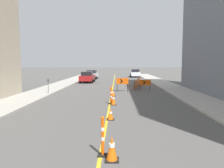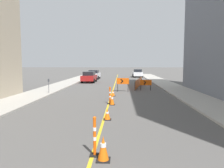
% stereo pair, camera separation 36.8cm
% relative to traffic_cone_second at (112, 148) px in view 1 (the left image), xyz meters
% --- Properties ---
extents(lane_stripe, '(0.12, 56.49, 0.01)m').
position_rel_traffic_cone_second_xyz_m(lane_stripe, '(-0.36, 20.81, -0.36)').
color(lane_stripe, gold).
rests_on(lane_stripe, ground_plane).
extents(sidewalk_left, '(2.86, 56.49, 0.12)m').
position_rel_traffic_cone_second_xyz_m(sidewalk_left, '(-7.11, 20.81, -0.30)').
color(sidewalk_left, '#ADA89E').
rests_on(sidewalk_left, ground_plane).
extents(sidewalk_right, '(2.86, 56.49, 0.12)m').
position_rel_traffic_cone_second_xyz_m(sidewalk_right, '(6.40, 20.81, -0.30)').
color(sidewalk_right, '#ADA89E').
rests_on(sidewalk_right, ground_plane).
extents(traffic_cone_second, '(0.41, 0.41, 0.73)m').
position_rel_traffic_cone_second_xyz_m(traffic_cone_second, '(0.00, 0.00, 0.00)').
color(traffic_cone_second, black).
rests_on(traffic_cone_second, ground_plane).
extents(traffic_cone_third, '(0.38, 0.38, 0.56)m').
position_rel_traffic_cone_second_xyz_m(traffic_cone_third, '(-0.18, 4.57, -0.08)').
color(traffic_cone_third, black).
rests_on(traffic_cone_third, ground_plane).
extents(traffic_cone_fourth, '(0.39, 0.39, 0.73)m').
position_rel_traffic_cone_second_xyz_m(traffic_cone_fourth, '(-0.10, 8.48, 0.00)').
color(traffic_cone_fourth, black).
rests_on(traffic_cone_fourth, ground_plane).
extents(traffic_cone_fifth, '(0.42, 0.42, 0.49)m').
position_rel_traffic_cone_second_xyz_m(traffic_cone_fifth, '(-0.19, 12.42, -0.12)').
color(traffic_cone_fifth, black).
rests_on(traffic_cone_fifth, ground_plane).
extents(delineator_post_front, '(0.30, 0.30, 1.22)m').
position_rel_traffic_cone_second_xyz_m(delineator_post_front, '(-0.29, 0.32, 0.17)').
color(delineator_post_front, black).
rests_on(delineator_post_front, ground_plane).
extents(delineator_post_rear, '(0.37, 0.37, 1.20)m').
position_rel_traffic_cone_second_xyz_m(delineator_post_rear, '(-0.27, 8.82, 0.16)').
color(delineator_post_rear, black).
rests_on(delineator_post_rear, ground_plane).
extents(arrow_barricade_primary, '(1.21, 0.12, 1.34)m').
position_rel_traffic_cone_second_xyz_m(arrow_barricade_primary, '(0.66, 15.40, 0.62)').
color(arrow_barricade_primary, '#EF560C').
rests_on(arrow_barricade_primary, ground_plane).
extents(arrow_barricade_secondary, '(1.19, 0.17, 1.10)m').
position_rel_traffic_cone_second_xyz_m(arrow_barricade_secondary, '(3.03, 16.40, 0.42)').
color(arrow_barricade_secondary, '#EF560C').
rests_on(arrow_barricade_secondary, ground_plane).
extents(safety_mesh_fence, '(1.53, 8.52, 0.95)m').
position_rel_traffic_cone_second_xyz_m(safety_mesh_fence, '(2.65, 20.49, 0.12)').
color(safety_mesh_fence, '#EF560C').
rests_on(safety_mesh_fence, ground_plane).
extents(parked_car_curb_near, '(1.94, 4.33, 1.59)m').
position_rel_traffic_cone_second_xyz_m(parked_car_curb_near, '(-4.21, 25.72, 0.44)').
color(parked_car_curb_near, maroon).
rests_on(parked_car_curb_near, ground_plane).
extents(parked_car_curb_mid, '(2.01, 4.38, 1.59)m').
position_rel_traffic_cone_second_xyz_m(parked_car_curb_mid, '(-4.37, 32.52, 0.44)').
color(parked_car_curb_mid, silver).
rests_on(parked_car_curb_mid, ground_plane).
extents(parked_car_curb_far, '(1.93, 4.30, 1.59)m').
position_rel_traffic_cone_second_xyz_m(parked_car_curb_far, '(3.78, 38.21, 0.44)').
color(parked_car_curb_far, silver).
rests_on(parked_car_curb_far, ground_plane).
extents(parking_meter_near_curb, '(0.12, 0.11, 1.31)m').
position_rel_traffic_cone_second_xyz_m(parking_meter_near_curb, '(-6.03, 13.22, 0.69)').
color(parking_meter_near_curb, '#4C4C51').
rests_on(parking_meter_near_curb, sidewalk_left).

